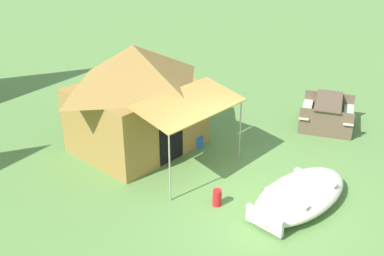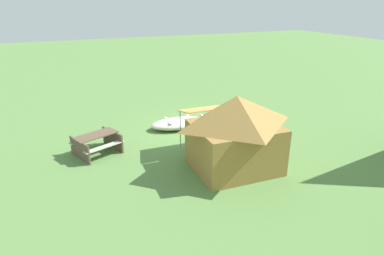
{
  "view_description": "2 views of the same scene",
  "coord_description": "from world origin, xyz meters",
  "views": [
    {
      "loc": [
        -6.73,
        -4.07,
        5.41
      ],
      "look_at": [
        0.47,
        2.01,
        0.97
      ],
      "focal_mm": 41.97,
      "sensor_mm": 36.0,
      "label": 1
    },
    {
      "loc": [
        5.92,
        12.81,
        5.7
      ],
      "look_at": [
        0.87,
        1.25,
        0.75
      ],
      "focal_mm": 30.99,
      "sensor_mm": 36.0,
      "label": 2
    }
  ],
  "objects": [
    {
      "name": "picnic_table",
      "position": [
        4.6,
        0.5,
        0.49
      ],
      "size": [
        2.03,
        1.91,
        0.8
      ],
      "color": "brown",
      "rests_on": "ground_plane"
    },
    {
      "name": "fuel_can",
      "position": [
        -0.49,
        0.53,
        0.18
      ],
      "size": [
        0.23,
        0.23,
        0.36
      ],
      "primitive_type": "cylinder",
      "rotation": [
        0.0,
        0.0,
        1.34
      ],
      "color": "red",
      "rests_on": "ground_plane"
    },
    {
      "name": "cooler_box",
      "position": [
        1.36,
        2.66,
        0.15
      ],
      "size": [
        0.63,
        0.67,
        0.3
      ],
      "primitive_type": "cube",
      "rotation": [
        0.0,
        0.0,
        0.91
      ],
      "color": "blue",
      "rests_on": "ground_plane"
    },
    {
      "name": "ground_plane",
      "position": [
        0.0,
        0.0,
        0.0
      ],
      "size": [
        80.0,
        80.0,
        0.0
      ],
      "primitive_type": "plane",
      "color": "#5B8543"
    },
    {
      "name": "canvas_cabin_tent",
      "position": [
        0.3,
        3.68,
        1.39
      ],
      "size": [
        3.16,
        3.86,
        2.68
      ],
      "color": "olive",
      "rests_on": "ground_plane"
    },
    {
      "name": "beached_rowboat",
      "position": [
        0.62,
        -0.77,
        0.24
      ],
      "size": [
        2.78,
        1.5,
        0.47
      ],
      "color": "beige",
      "rests_on": "ground_plane"
    }
  ]
}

